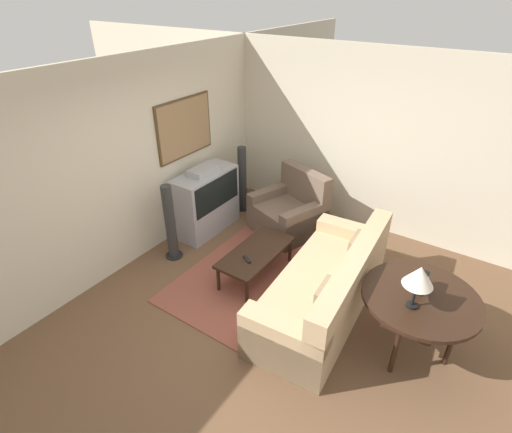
# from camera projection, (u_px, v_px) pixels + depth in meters

# --- Properties ---
(ground_plane) EXTENTS (12.00, 12.00, 0.00)m
(ground_plane) POSITION_uv_depth(u_px,v_px,m) (264.00, 313.00, 4.75)
(ground_plane) COLOR brown
(wall_back) EXTENTS (12.00, 0.10, 2.70)m
(wall_back) POSITION_uv_depth(u_px,v_px,m) (127.00, 167.00, 5.10)
(wall_back) COLOR beige
(wall_back) RESTS_ON ground_plane
(wall_right) EXTENTS (0.06, 12.00, 2.70)m
(wall_right) POSITION_uv_depth(u_px,v_px,m) (362.00, 141.00, 5.93)
(wall_right) COLOR beige
(wall_right) RESTS_ON ground_plane
(area_rug) EXTENTS (2.23, 1.48, 0.01)m
(area_rug) POSITION_uv_depth(u_px,v_px,m) (248.00, 275.00, 5.35)
(area_rug) COLOR brown
(area_rug) RESTS_ON ground_plane
(tv) EXTENTS (1.07, 0.49, 1.06)m
(tv) POSITION_uv_depth(u_px,v_px,m) (206.00, 201.00, 6.12)
(tv) COLOR #9E9EA3
(tv) RESTS_ON ground_plane
(couch) EXTENTS (2.31, 1.07, 0.90)m
(couch) POSITION_uv_depth(u_px,v_px,m) (326.00, 288.00, 4.64)
(couch) COLOR tan
(couch) RESTS_ON ground_plane
(armchair) EXTENTS (1.13, 1.19, 0.96)m
(armchair) POSITION_uv_depth(u_px,v_px,m) (289.00, 213.00, 6.18)
(armchair) COLOR brown
(armchair) RESTS_ON ground_plane
(coffee_table) EXTENTS (1.14, 0.53, 0.40)m
(coffee_table) POSITION_uv_depth(u_px,v_px,m) (256.00, 253.00, 5.18)
(coffee_table) COLOR black
(coffee_table) RESTS_ON ground_plane
(console_table) EXTENTS (1.16, 1.16, 0.73)m
(console_table) POSITION_uv_depth(u_px,v_px,m) (421.00, 301.00, 3.97)
(console_table) COLOR black
(console_table) RESTS_ON ground_plane
(table_lamp) EXTENTS (0.28, 0.28, 0.47)m
(table_lamp) POSITION_uv_depth(u_px,v_px,m) (419.00, 277.00, 3.64)
(table_lamp) COLOR black
(table_lamp) RESTS_ON console_table
(mantel_clock) EXTENTS (0.16, 0.10, 0.21)m
(mantel_clock) POSITION_uv_depth(u_px,v_px,m) (421.00, 283.00, 3.96)
(mantel_clock) COLOR black
(mantel_clock) RESTS_ON console_table
(remote) EXTENTS (0.12, 0.16, 0.02)m
(remote) POSITION_uv_depth(u_px,v_px,m) (247.00, 259.00, 4.98)
(remote) COLOR black
(remote) RESTS_ON coffee_table
(speaker_tower_left) EXTENTS (0.25, 0.25, 1.12)m
(speaker_tower_left) POSITION_uv_depth(u_px,v_px,m) (170.00, 224.00, 5.46)
(speaker_tower_left) COLOR black
(speaker_tower_left) RESTS_ON ground_plane
(speaker_tower_right) EXTENTS (0.25, 0.25, 1.12)m
(speaker_tower_right) POSITION_uv_depth(u_px,v_px,m) (242.00, 180.00, 6.66)
(speaker_tower_right) COLOR black
(speaker_tower_right) RESTS_ON ground_plane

